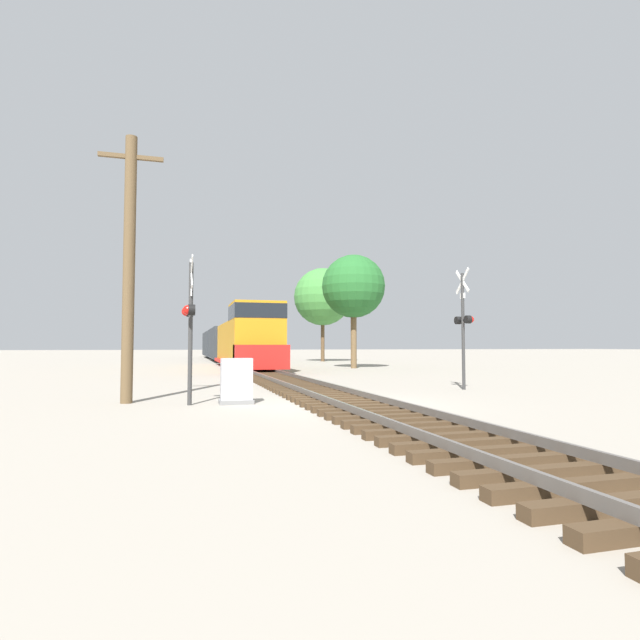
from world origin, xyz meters
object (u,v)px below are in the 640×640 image
object	(u,v)px
freight_train	(227,344)
crossing_signal_far	(464,322)
relay_cabinet	(236,381)
tree_far_right	(354,287)
utility_pole	(129,265)
tree_mid_background	(323,297)
crossing_signal_near	(190,318)

from	to	relation	value
freight_train	crossing_signal_far	size ratio (longest dim) A/B	10.96
freight_train	relay_cabinet	world-z (taller)	freight_train
relay_cabinet	tree_far_right	size ratio (longest dim) A/B	0.15
utility_pole	freight_train	bearing A→B (deg)	80.81
utility_pole	tree_far_right	xyz separation A→B (m)	(13.55, 19.16, 2.00)
utility_pole	tree_mid_background	size ratio (longest dim) A/B	0.79
tree_far_right	tree_mid_background	bearing A→B (deg)	82.35
crossing_signal_far	utility_pole	size ratio (longest dim) A/B	0.59
crossing_signal_near	relay_cabinet	world-z (taller)	crossing_signal_near
freight_train	tree_far_right	world-z (taller)	tree_far_right
crossing_signal_far	tree_far_right	distance (m)	18.22
freight_train	tree_mid_background	distance (m)	11.05
freight_train	tree_mid_background	bearing A→B (deg)	-6.47
freight_train	tree_mid_background	world-z (taller)	tree_mid_background
tree_mid_background	tree_far_right	bearing A→B (deg)	-97.65
crossing_signal_near	crossing_signal_far	size ratio (longest dim) A/B	0.91
utility_pole	tree_far_right	size ratio (longest dim) A/B	0.93
relay_cabinet	freight_train	bearing A→B (deg)	85.60
relay_cabinet	utility_pole	xyz separation A→B (m)	(-2.99, 0.99, 3.33)
tree_far_right	tree_mid_background	distance (m)	16.08
freight_train	crossing_signal_near	xyz separation A→B (m)	(-4.16, -37.14, 0.56)
freight_train	crossing_signal_near	size ratio (longest dim) A/B	12.06
tree_far_right	tree_mid_background	size ratio (longest dim) A/B	0.85
crossing_signal_near	crossing_signal_far	distance (m)	10.24
crossing_signal_near	tree_far_right	bearing A→B (deg)	146.71
freight_train	relay_cabinet	size ratio (longest dim) A/B	38.79
crossing_signal_near	tree_far_right	world-z (taller)	tree_far_right
freight_train	crossing_signal_far	bearing A→B (deg)	-80.51
relay_cabinet	tree_far_right	xyz separation A→B (m)	(10.56, 20.15, 5.33)
utility_pole	relay_cabinet	bearing A→B (deg)	-18.30
crossing_signal_near	relay_cabinet	bearing A→B (deg)	85.53
relay_cabinet	tree_mid_background	bearing A→B (deg)	70.61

